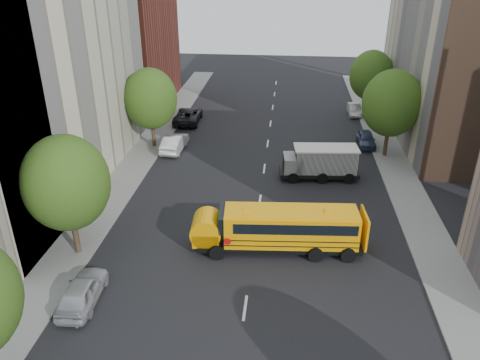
% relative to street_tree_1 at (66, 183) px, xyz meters
% --- Properties ---
extents(ground, '(120.00, 120.00, 0.00)m').
position_rel_street_tree_1_xyz_m(ground, '(11.00, 4.00, -4.95)').
color(ground, black).
rests_on(ground, ground).
extents(sidewalk_left, '(3.00, 80.00, 0.12)m').
position_rel_street_tree_1_xyz_m(sidewalk_left, '(-0.50, 9.00, -4.89)').
color(sidewalk_left, slate).
rests_on(sidewalk_left, ground).
extents(sidewalk_right, '(3.00, 80.00, 0.12)m').
position_rel_street_tree_1_xyz_m(sidewalk_right, '(22.50, 9.00, -4.89)').
color(sidewalk_right, slate).
rests_on(sidewalk_right, ground).
extents(lane_markings, '(0.15, 64.00, 0.01)m').
position_rel_street_tree_1_xyz_m(lane_markings, '(11.00, 14.00, -4.95)').
color(lane_markings, silver).
rests_on(lane_markings, ground).
extents(building_left_cream, '(10.00, 26.00, 20.00)m').
position_rel_street_tree_1_xyz_m(building_left_cream, '(-7.00, 10.00, 5.05)').
color(building_left_cream, beige).
rests_on(building_left_cream, ground).
extents(building_left_redbrick, '(10.00, 15.00, 13.00)m').
position_rel_street_tree_1_xyz_m(building_left_redbrick, '(-7.00, 32.00, 1.55)').
color(building_left_redbrick, maroon).
rests_on(building_left_redbrick, ground).
extents(building_right_far, '(10.00, 22.00, 18.00)m').
position_rel_street_tree_1_xyz_m(building_right_far, '(29.00, 24.00, 4.05)').
color(building_right_far, beige).
rests_on(building_right_far, ground).
extents(street_tree_1, '(5.12, 5.12, 7.90)m').
position_rel_street_tree_1_xyz_m(street_tree_1, '(0.00, 0.00, 0.00)').
color(street_tree_1, '#38281C').
rests_on(street_tree_1, ground).
extents(street_tree_2, '(4.99, 4.99, 7.71)m').
position_rel_street_tree_1_xyz_m(street_tree_2, '(0.00, 18.00, -0.12)').
color(street_tree_2, '#38281C').
rests_on(street_tree_2, ground).
extents(street_tree_4, '(5.25, 5.25, 8.10)m').
position_rel_street_tree_1_xyz_m(street_tree_4, '(22.00, 18.00, 0.12)').
color(street_tree_4, '#38281C').
rests_on(street_tree_4, ground).
extents(street_tree_5, '(4.86, 4.86, 7.51)m').
position_rel_street_tree_1_xyz_m(street_tree_5, '(22.00, 30.00, -0.25)').
color(street_tree_5, '#38281C').
rests_on(street_tree_5, ground).
extents(school_bus, '(10.47, 3.15, 2.91)m').
position_rel_street_tree_1_xyz_m(school_bus, '(12.53, 1.74, -3.33)').
color(school_bus, black).
rests_on(school_bus, ground).
extents(safari_truck, '(6.68, 2.94, 2.78)m').
position_rel_street_tree_1_xyz_m(safari_truck, '(15.69, 12.61, -3.48)').
color(safari_truck, black).
rests_on(safari_truck, ground).
extents(parked_car_0, '(1.97, 4.47, 1.50)m').
position_rel_street_tree_1_xyz_m(parked_car_0, '(2.20, -4.44, -4.20)').
color(parked_car_0, '#ADAFB4').
rests_on(parked_car_0, ground).
extents(parked_car_1, '(1.89, 4.84, 1.57)m').
position_rel_street_tree_1_xyz_m(parked_car_1, '(2.20, 17.33, -4.17)').
color(parked_car_1, silver).
rests_on(parked_car_1, ground).
extents(parked_car_2, '(2.80, 5.81, 1.60)m').
position_rel_street_tree_1_xyz_m(parked_car_2, '(1.81, 25.60, -4.15)').
color(parked_car_2, black).
rests_on(parked_car_2, ground).
extents(parked_car_4, '(1.65, 4.02, 1.36)m').
position_rel_street_tree_1_xyz_m(parked_car_4, '(20.60, 20.49, -4.27)').
color(parked_car_4, '#374461').
rests_on(parked_car_4, ground).
extents(parked_car_5, '(1.35, 3.86, 1.27)m').
position_rel_street_tree_1_xyz_m(parked_car_5, '(20.56, 30.16, -4.32)').
color(parked_car_5, '#A9A8A3').
rests_on(parked_car_5, ground).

